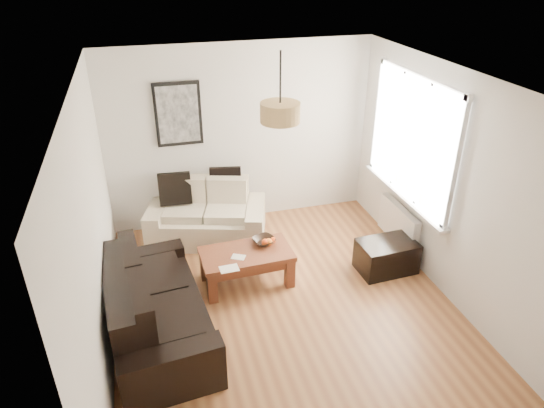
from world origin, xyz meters
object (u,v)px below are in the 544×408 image
object	(u,v)px
loveseat_cream	(207,213)
sofa_leather	(156,304)
coffee_table	(247,267)
ottoman	(387,256)

from	to	relation	value
loveseat_cream	sofa_leather	distance (m)	2.00
coffee_table	sofa_leather	bearing A→B (deg)	-149.83
ottoman	coffee_table	bearing A→B (deg)	172.98
coffee_table	ottoman	size ratio (longest dim) A/B	1.52
loveseat_cream	ottoman	bearing A→B (deg)	-17.02
loveseat_cream	ottoman	distance (m)	2.51
sofa_leather	ottoman	xyz separation A→B (m)	(2.88, 0.43, -0.21)
loveseat_cream	coffee_table	distance (m)	1.23
coffee_table	ottoman	world-z (taller)	coffee_table
loveseat_cream	ottoman	size ratio (longest dim) A/B	2.23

